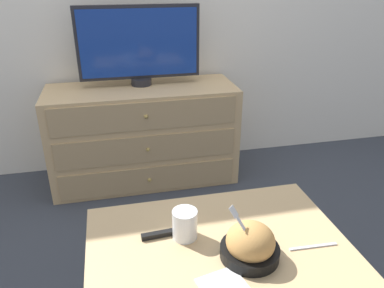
{
  "coord_description": "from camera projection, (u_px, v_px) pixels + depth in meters",
  "views": [
    {
      "loc": [
        -0.22,
        -2.56,
        1.32
      ],
      "look_at": [
        0.07,
        -1.26,
        0.7
      ],
      "focal_mm": 35.0,
      "sensor_mm": 36.0,
      "label": 1
    }
  ],
  "objects": [
    {
      "name": "coffee_table",
      "position": [
        219.0,
        263.0,
        1.27
      ],
      "size": [
        0.87,
        0.64,
        0.49
      ],
      "color": "tan",
      "rests_on": "ground_plane"
    },
    {
      "name": "knife",
      "position": [
        313.0,
        246.0,
        1.24
      ],
      "size": [
        0.17,
        0.02,
        0.01
      ],
      "color": "silver",
      "rests_on": "coffee_table"
    },
    {
      "name": "tv",
      "position": [
        139.0,
        44.0,
        2.31
      ],
      "size": [
        0.76,
        0.13,
        0.49
      ],
      "color": "#232328",
      "rests_on": "dresser"
    },
    {
      "name": "takeout_bowl",
      "position": [
        250.0,
        245.0,
        1.18
      ],
      "size": [
        0.19,
        0.19,
        0.18
      ],
      "color": "black",
      "rests_on": "coffee_table"
    },
    {
      "name": "napkin",
      "position": [
        225.0,
        288.0,
        1.08
      ],
      "size": [
        0.16,
        0.16,
        0.0
      ],
      "color": "white",
      "rests_on": "coffee_table"
    },
    {
      "name": "remote_control",
      "position": [
        165.0,
        233.0,
        1.29
      ],
      "size": [
        0.17,
        0.03,
        0.02
      ],
      "color": "black",
      "rests_on": "coffee_table"
    },
    {
      "name": "drink_cup",
      "position": [
        185.0,
        226.0,
        1.27
      ],
      "size": [
        0.09,
        0.09,
        0.1
      ],
      "color": "beige",
      "rests_on": "coffee_table"
    },
    {
      "name": "dresser",
      "position": [
        144.0,
        135.0,
        2.49
      ],
      "size": [
        1.2,
        0.47,
        0.65
      ],
      "color": "tan",
      "rests_on": "ground_plane"
    },
    {
      "name": "ground_plane",
      "position": [
        147.0,
        160.0,
        2.86
      ],
      "size": [
        12.0,
        12.0,
        0.0
      ],
      "primitive_type": "plane",
      "color": "#383D47"
    }
  ]
}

